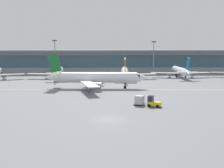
# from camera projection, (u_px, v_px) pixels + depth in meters

# --- Properties ---
(ground_plane) EXTENTS (400.00, 400.00, 0.00)m
(ground_plane) POSITION_uv_depth(u_px,v_px,m) (109.00, 119.00, 47.50)
(ground_plane) COLOR slate
(taxiway_centreline_stripe) EXTENTS (109.88, 5.96, 0.01)m
(taxiway_centreline_stripe) POSITION_uv_depth(u_px,v_px,m) (98.00, 89.00, 78.98)
(taxiway_centreline_stripe) COLOR yellow
(taxiway_centreline_stripe) RESTS_ON ground_plane
(terminal_concourse) EXTENTS (169.21, 11.00, 9.60)m
(terminal_concourse) POSITION_uv_depth(u_px,v_px,m) (105.00, 61.00, 127.12)
(terminal_concourse) COLOR #8C939E
(terminal_concourse) RESTS_ON ground_plane
(gate_airplane_2) EXTENTS (22.05, 23.80, 7.88)m
(gate_airplane_2) POSITION_uv_depth(u_px,v_px,m) (59.00, 72.00, 104.21)
(gate_airplane_2) COLOR silver
(gate_airplane_2) RESTS_ON ground_plane
(gate_airplane_3) EXTENTS (22.08, 23.80, 7.88)m
(gate_airplane_3) POSITION_uv_depth(u_px,v_px,m) (125.00, 72.00, 102.92)
(gate_airplane_3) COLOR white
(gate_airplane_3) RESTS_ON ground_plane
(gate_airplane_4) EXTENTS (22.13, 23.71, 7.88)m
(gate_airplane_4) POSITION_uv_depth(u_px,v_px,m) (180.00, 71.00, 107.45)
(gate_airplane_4) COLOR white
(gate_airplane_4) RESTS_ON ground_plane
(taxiing_regional_jet) EXTENTS (29.38, 27.30, 9.73)m
(taxiing_regional_jet) POSITION_uv_depth(u_px,v_px,m) (97.00, 78.00, 80.57)
(taxiing_regional_jet) COLOR white
(taxiing_regional_jet) RESTS_ON ground_plane
(baggage_tug) EXTENTS (2.95, 2.50, 2.10)m
(baggage_tug) POSITION_uv_depth(u_px,v_px,m) (153.00, 102.00, 57.13)
(baggage_tug) COLOR yellow
(baggage_tug) RESTS_ON ground_plane
(cargo_dolly_lead) EXTENTS (2.60, 2.39, 1.94)m
(cargo_dolly_lead) POSITION_uv_depth(u_px,v_px,m) (139.00, 100.00, 58.33)
(cargo_dolly_lead) COLOR #595B60
(cargo_dolly_lead) RESTS_ON ground_plane
(apron_light_mast_1) EXTENTS (1.80, 0.36, 13.73)m
(apron_light_mast_1) POSITION_uv_depth(u_px,v_px,m) (55.00, 55.00, 118.74)
(apron_light_mast_1) COLOR gray
(apron_light_mast_1) RESTS_ON ground_plane
(apron_light_mast_2) EXTENTS (1.80, 0.36, 13.27)m
(apron_light_mast_2) POSITION_uv_depth(u_px,v_px,m) (154.00, 56.00, 120.34)
(apron_light_mast_2) COLOR gray
(apron_light_mast_2) RESTS_ON ground_plane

